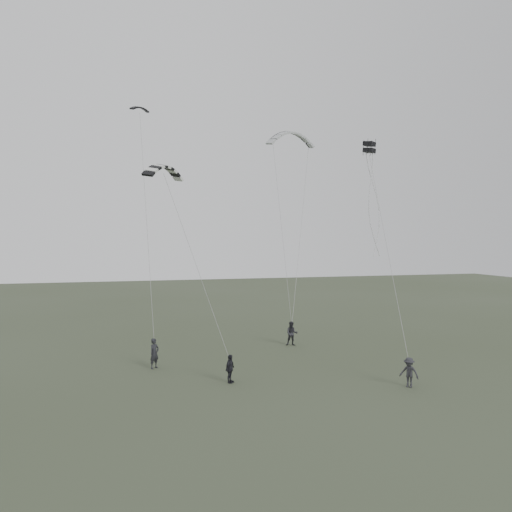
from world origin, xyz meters
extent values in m
plane|color=#37402A|center=(0.00, 0.00, 0.00)|extent=(140.00, 140.00, 0.00)
imported|color=black|center=(-6.24, 4.46, 0.93)|extent=(0.80, 0.77, 1.85)
imported|color=#242429|center=(4.08, 8.44, 0.90)|extent=(1.04, 0.91, 1.79)
imported|color=black|center=(-2.42, 0.24, 0.78)|extent=(0.87, 0.96, 1.57)
imported|color=#25252A|center=(6.67, -3.10, 0.80)|extent=(1.11, 1.18, 1.60)
camera|label=1|loc=(-8.23, -26.46, 7.97)|focal=35.00mm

